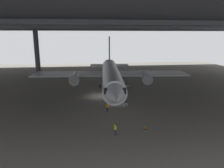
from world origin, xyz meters
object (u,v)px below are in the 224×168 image
Objects in this scene: traffic_cone_orange at (145,127)px; airplane_main at (111,75)px; crew_worker_by_stairs at (107,106)px; crew_worker_near_nose at (115,128)px; boarding_stairs at (117,102)px.

airplane_main is at bearing 96.19° from traffic_cone_orange.
airplane_main is 23.50× the size of crew_worker_by_stairs.
crew_worker_by_stairs is at bearing 122.35° from traffic_cone_orange.
traffic_cone_orange is at bearing 16.39° from crew_worker_near_nose.
airplane_main is at bearing 84.88° from crew_worker_near_nose.
boarding_stairs reaches higher than crew_worker_near_nose.
boarding_stairs is 10.60m from traffic_cone_orange.
airplane_main reaches higher than traffic_cone_orange.
crew_worker_by_stairs reaches higher than crew_worker_near_nose.
crew_worker_near_nose reaches higher than traffic_cone_orange.
crew_worker_near_nose is at bearing -163.61° from traffic_cone_orange.
boarding_stairs is 2.99× the size of crew_worker_near_nose.
crew_worker_by_stairs is at bearing -123.33° from boarding_stairs.
crew_worker_by_stairs is 8.50m from traffic_cone_orange.
airplane_main is 14.56m from crew_worker_by_stairs.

